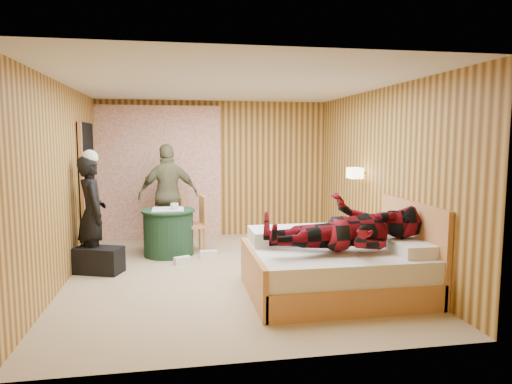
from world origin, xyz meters
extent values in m
cube|color=tan|center=(0.00, 0.00, 0.00)|extent=(4.20, 5.00, 0.01)
cube|color=silver|center=(0.00, 0.00, 2.50)|extent=(4.20, 5.00, 0.01)
cube|color=tan|center=(0.00, 2.50, 1.25)|extent=(4.20, 0.02, 2.50)
cube|color=tan|center=(-2.10, 0.00, 1.25)|extent=(0.02, 5.00, 2.50)
cube|color=tan|center=(2.10, 0.00, 1.25)|extent=(0.02, 5.00, 2.50)
cube|color=white|center=(-1.00, 2.43, 1.20)|extent=(2.20, 0.08, 2.40)
cube|color=black|center=(-2.06, 1.40, 1.02)|extent=(0.06, 0.90, 2.05)
cylinder|color=gold|center=(2.00, 0.45, 1.30)|extent=(0.18, 0.04, 0.04)
cube|color=#F7E3AD|center=(1.92, 0.45, 1.30)|extent=(0.18, 0.24, 0.16)
cube|color=#E5935D|center=(1.10, -1.02, 0.15)|extent=(1.93, 1.55, 0.29)
cube|color=white|center=(1.10, -1.02, 0.41)|extent=(1.88, 1.49, 0.24)
cube|color=#E5935D|center=(0.13, -1.02, 0.27)|extent=(0.06, 1.55, 0.54)
cube|color=#E5935D|center=(2.06, -1.02, 0.53)|extent=(0.06, 1.55, 1.06)
cube|color=white|center=(1.85, -1.39, 0.60)|extent=(0.37, 0.53, 0.14)
cube|color=white|center=(1.85, -0.66, 0.60)|extent=(0.37, 0.53, 0.14)
cube|color=white|center=(0.76, -0.59, 0.62)|extent=(1.16, 0.58, 0.17)
cube|color=#E5935D|center=(1.88, 0.42, 0.25)|extent=(0.36, 0.50, 0.50)
cube|color=#E5935D|center=(1.88, 0.42, 0.41)|extent=(0.38, 0.51, 0.03)
cylinder|color=#1C3D2A|center=(-0.84, 1.14, 0.35)|extent=(0.76, 0.76, 0.70)
cylinder|color=#1C3D2A|center=(-0.84, 1.14, 0.70)|extent=(0.82, 0.82, 0.03)
cube|color=white|center=(-0.84, 1.14, 0.72)|extent=(0.55, 0.55, 0.01)
cube|color=#E5935D|center=(-0.84, 1.71, 0.45)|extent=(0.53, 0.53, 0.05)
cube|color=#E5935D|center=(-0.78, 1.89, 0.70)|extent=(0.41, 0.17, 0.46)
cylinder|color=#E5935D|center=(-1.05, 1.60, 0.21)|extent=(0.04, 0.04, 0.43)
cylinder|color=#E5935D|center=(-0.63, 1.82, 0.21)|extent=(0.04, 0.04, 0.43)
cube|color=#E5935D|center=(-0.48, 1.21, 0.44)|extent=(0.47, 0.47, 0.05)
cube|color=#E5935D|center=(-0.30, 1.24, 0.68)|extent=(0.11, 0.41, 0.45)
cylinder|color=#E5935D|center=(-0.67, 1.35, 0.21)|extent=(0.04, 0.04, 0.42)
cylinder|color=#E5935D|center=(-0.29, 1.07, 0.21)|extent=(0.04, 0.04, 0.42)
cube|color=black|center=(-1.76, 0.31, 0.18)|extent=(0.70, 0.53, 0.35)
cube|color=white|center=(-0.64, 0.57, 0.05)|extent=(0.26, 0.19, 0.11)
cube|color=white|center=(-0.24, 0.84, 0.06)|extent=(0.26, 0.12, 0.11)
imported|color=black|center=(-1.85, 0.49, 0.79)|extent=(0.55, 0.67, 1.58)
imported|color=#6B6947|center=(-0.84, 1.82, 0.86)|extent=(1.08, 0.62, 1.72)
imported|color=maroon|center=(1.15, -1.22, 0.96)|extent=(0.86, 0.67, 1.77)
imported|color=white|center=(1.88, 0.37, 0.51)|extent=(0.21, 0.25, 0.02)
imported|color=white|center=(1.88, 0.37, 0.53)|extent=(0.25, 0.27, 0.02)
imported|color=white|center=(1.88, 0.55, 0.54)|extent=(0.12, 0.12, 0.09)
imported|color=white|center=(-0.74, 1.09, 0.78)|extent=(0.16, 0.16, 0.10)
camera|label=1|loc=(-0.69, -5.97, 1.80)|focal=32.00mm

